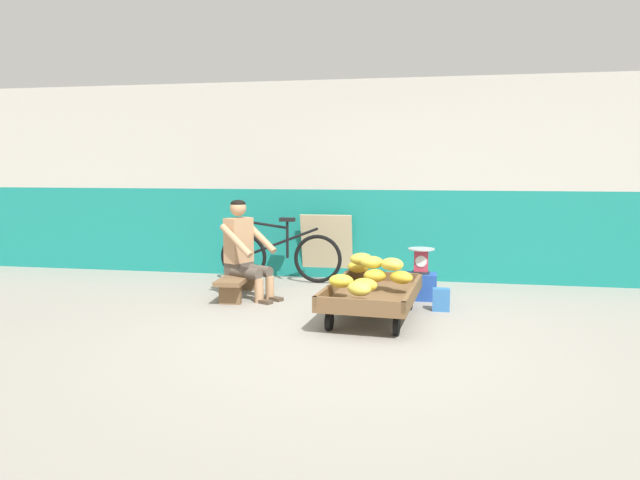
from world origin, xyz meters
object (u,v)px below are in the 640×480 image
banana_cart (372,296)px  weighing_scale (421,260)px  shopping_bag (441,300)px  sign_board (327,247)px  low_bench (239,280)px  vendor_seated (244,249)px  bicycle_near_left (280,255)px  plastic_crate (421,286)px

banana_cart → weighing_scale: weighing_scale is taller
shopping_bag → sign_board: bearing=133.8°
low_bench → sign_board: 1.55m
sign_board → low_bench: bearing=-122.1°
weighing_scale → low_bench: bearing=-173.3°
low_bench → vendor_seated: bearing=-26.5°
low_bench → vendor_seated: (0.08, -0.04, 0.37)m
bicycle_near_left → sign_board: 0.67m
banana_cart → bicycle_near_left: bicycle_near_left is taller
sign_board → weighing_scale: bearing=-39.3°
bicycle_near_left → sign_board: sign_board is taller
weighing_scale → sign_board: bearing=140.7°
low_bench → shopping_bag: 2.34m
weighing_scale → bicycle_near_left: bearing=158.6°
low_bench → shopping_bag: (2.32, -0.27, -0.08)m
sign_board → bicycle_near_left: bearing=-150.6°
vendor_seated → plastic_crate: vendor_seated is taller
vendor_seated → shopping_bag: 2.30m
bicycle_near_left → plastic_crate: bearing=-21.3°
banana_cart → bicycle_near_left: size_ratio=0.91×
bicycle_near_left → shopping_bag: (2.08, -1.24, -0.23)m
low_bench → bicycle_near_left: bearing=76.2°
banana_cart → low_bench: 1.80m
bicycle_near_left → shopping_bag: bicycle_near_left is taller
banana_cart → plastic_crate: size_ratio=4.18×
vendor_seated → weighing_scale: size_ratio=3.80×
bicycle_near_left → shopping_bag: 2.44m
vendor_seated → shopping_bag: size_ratio=4.75×
plastic_crate → bicycle_near_left: (-1.86, 0.73, 0.20)m
banana_cart → low_bench: (-1.64, 0.75, -0.04)m
sign_board → shopping_bag: 2.20m
low_bench → weighing_scale: bearing=6.7°
vendor_seated → shopping_bag: vendor_seated is taller
weighing_scale → bicycle_near_left: bicycle_near_left is taller
banana_cart → vendor_seated: bearing=155.6°
plastic_crate → sign_board: size_ratio=0.41×
shopping_bag → vendor_seated: bearing=174.2°
vendor_seated → plastic_crate: size_ratio=3.17×
vendor_seated → sign_board: vendor_seated is taller
low_bench → plastic_crate: plastic_crate is taller
banana_cart → plastic_crate: banana_cart is taller
plastic_crate → vendor_seated: bearing=-171.9°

